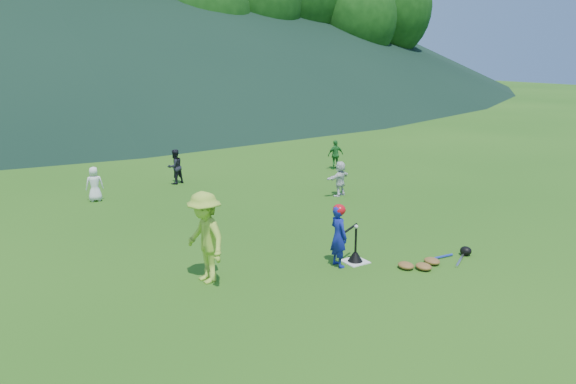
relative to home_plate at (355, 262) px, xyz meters
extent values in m
plane|color=#225413|center=(0.00, 0.00, -0.01)|extent=(120.00, 120.00, 0.00)
cube|color=silver|center=(0.00, 0.00, 0.00)|extent=(0.45, 0.45, 0.02)
sphere|color=white|center=(0.00, 0.00, 0.73)|extent=(0.08, 0.08, 0.08)
imported|color=navy|center=(-0.41, 0.02, 0.60)|extent=(0.31, 0.46, 1.22)
imported|color=#9DC239|center=(-2.89, 0.70, 0.83)|extent=(0.71, 1.13, 1.67)
imported|color=white|center=(-3.18, 7.51, 0.47)|extent=(0.52, 0.39, 0.97)
imported|color=black|center=(-0.52, 8.30, 0.54)|extent=(0.63, 0.55, 1.09)
imported|color=#23742B|center=(5.08, 7.42, 0.50)|extent=(0.63, 0.31, 1.03)
imported|color=silver|center=(2.93, 4.35, 0.50)|extent=(0.98, 0.55, 1.01)
cone|color=black|center=(0.00, 0.00, 0.10)|extent=(0.30, 0.30, 0.18)
cylinder|color=black|center=(0.00, 0.00, 0.44)|extent=(0.04, 0.04, 0.50)
ellipsoid|color=red|center=(-0.41, 0.02, 1.13)|extent=(0.24, 0.26, 0.22)
cylinder|color=black|center=(-0.11, 0.05, 0.69)|extent=(0.57, 0.32, 0.07)
ellipsoid|color=olive|center=(0.86, -1.01, 0.05)|extent=(0.28, 0.34, 0.13)
ellipsoid|color=olive|center=(1.21, -0.89, 0.05)|extent=(0.28, 0.34, 0.13)
ellipsoid|color=olive|center=(0.61, -0.79, 0.05)|extent=(0.28, 0.34, 0.13)
cylinder|color=silver|center=(1.76, -1.11, 0.02)|extent=(0.65, 0.42, 0.06)
cylinder|color=#263FA5|center=(1.56, -0.76, 0.02)|extent=(0.68, 0.11, 0.05)
ellipsoid|color=black|center=(2.16, -0.91, 0.08)|extent=(0.22, 0.24, 0.19)
cube|color=gray|center=(0.00, 28.00, 0.59)|extent=(70.00, 0.03, 1.20)
cube|color=yellow|center=(0.00, 28.00, 1.23)|extent=(70.00, 0.08, 0.08)
cylinder|color=gray|center=(0.00, 28.00, 0.59)|extent=(0.07, 0.07, 1.30)
cylinder|color=gray|center=(35.00, 28.00, 0.59)|extent=(0.07, 0.07, 1.30)
cylinder|color=#382314|center=(1.60, 33.50, 1.90)|extent=(0.56, 0.56, 3.81)
cylinder|color=#382314|center=(6.40, 35.00, 2.19)|extent=(0.56, 0.56, 4.41)
cylinder|color=#382314|center=(11.20, 32.00, 1.62)|extent=(0.56, 0.56, 3.25)
ellipsoid|color=#164711|center=(11.20, 32.00, 6.78)|extent=(7.07, 7.07, 8.13)
cylinder|color=#382314|center=(16.00, 33.50, 1.91)|extent=(0.56, 0.56, 3.85)
cylinder|color=#382314|center=(20.80, 35.00, 2.21)|extent=(0.56, 0.56, 4.44)
cylinder|color=#382314|center=(25.60, 32.00, 1.63)|extent=(0.56, 0.56, 3.29)
ellipsoid|color=#164711|center=(25.60, 32.00, 6.85)|extent=(7.14, 7.14, 8.22)
cylinder|color=#382314|center=(30.40, 33.50, 1.93)|extent=(0.56, 0.56, 3.88)
ellipsoid|color=#164711|center=(30.40, 33.50, 8.09)|extent=(8.44, 8.44, 9.70)
camera|label=1|loc=(-6.71, -8.13, 4.07)|focal=35.00mm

